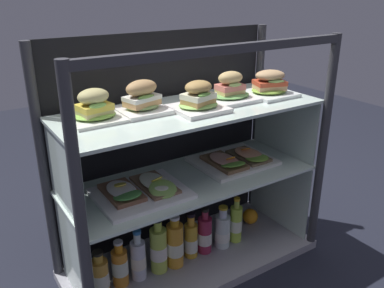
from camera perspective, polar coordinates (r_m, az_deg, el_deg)
ground_plane at (r=1.92m, az=0.00°, el=-16.50°), size 6.00×6.00×0.02m
case_base_deck at (r=1.90m, az=0.00°, el=-15.80°), size 1.11×0.47×0.04m
case_frame at (r=1.73m, az=-1.98°, el=0.04°), size 1.11×0.47×1.00m
riser_lower_tier at (r=1.79m, az=0.00°, el=-10.51°), size 1.04×0.39×0.38m
shelf_lower_glass at (r=1.69m, az=0.00°, el=-4.94°), size 1.06×0.41×0.01m
riser_upper_tier at (r=1.63m, az=0.00°, el=-0.20°), size 1.04×0.39×0.29m
shelf_upper_glass at (r=1.58m, az=0.00°, el=4.87°), size 1.06×0.41×0.01m
plated_roll_sandwich_near_right_corner at (r=1.46m, az=-13.58°, el=4.89°), size 0.18×0.18×0.11m
plated_roll_sandwich_right_of_center at (r=1.52m, az=-7.05°, el=6.21°), size 0.18×0.18×0.12m
plated_roll_sandwich_near_left_corner at (r=1.53m, az=0.84°, el=6.22°), size 0.19×0.19×0.12m
plated_roll_sandwich_far_right at (r=1.69m, az=5.38°, el=7.47°), size 0.20×0.20×0.12m
plated_roll_sandwich_left_of_center at (r=1.78m, az=10.86°, el=8.03°), size 0.19×0.19×0.11m
open_sandwich_tray_far_left at (r=1.56m, az=-7.26°, el=-6.51°), size 0.34×0.28×0.06m
open_sandwich_tray_left_of_center at (r=1.82m, az=6.14°, el=-2.22°), size 0.34×0.28×0.06m
juice_bottle_back_right at (r=1.68m, az=-12.80°, el=-17.84°), size 0.07×0.07×0.20m
juice_bottle_back_left at (r=1.72m, az=-10.13°, el=-16.55°), size 0.07×0.07×0.20m
juice_bottle_near_post at (r=1.73m, az=-7.56°, el=-15.76°), size 0.06×0.06×0.23m
juice_bottle_front_middle at (r=1.75m, az=-4.72°, el=-14.55°), size 0.07×0.07×0.25m
juice_bottle_back_center at (r=1.78m, az=-2.40°, el=-13.98°), size 0.07×0.07×0.24m
juice_bottle_front_left_end at (r=1.84m, az=-0.07°, el=-13.41°), size 0.06×0.06×0.22m
juice_bottle_front_right_end at (r=1.87m, az=1.80°, el=-12.63°), size 0.06×0.06×0.22m
juice_bottle_tucked_behind at (r=1.91m, az=4.32°, el=-12.10°), size 0.07×0.07×0.21m
juice_bottle_front_fourth at (r=1.94m, az=6.20°, el=-11.03°), size 0.06×0.06×0.23m
orange_fruit_beside_bottles at (r=2.11m, az=8.21°, el=-10.02°), size 0.08×0.08×0.08m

